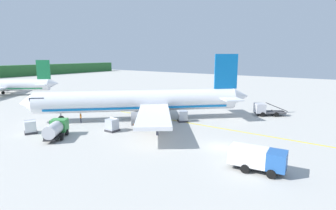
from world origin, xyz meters
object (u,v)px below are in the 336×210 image
at_px(cargo_container_far, 30,127).
at_px(cargo_container_near, 112,125).
at_px(service_truck_baggage, 257,158).
at_px(cargo_container_mid, 183,116).
at_px(service_truck_catering, 56,129).
at_px(service_truck_fuel, 265,110).
at_px(crew_marshaller, 134,124).
at_px(crew_loader_right, 157,129).
at_px(airliner_foreground, 141,101).
at_px(crew_loader_left, 81,117).

bearing_deg(cargo_container_far, cargo_container_near, -49.28).
distance_m(service_truck_baggage, cargo_container_far, 32.84).
bearing_deg(cargo_container_mid, service_truck_catering, 153.04).
relative_size(service_truck_fuel, cargo_container_far, 2.61).
bearing_deg(crew_marshaller, cargo_container_far, 132.12).
bearing_deg(crew_loader_right, cargo_container_mid, 8.64).
xyz_separation_m(service_truck_catering, crew_loader_right, (9.48, -10.90, -0.38)).
relative_size(airliner_foreground, crew_loader_right, 19.11).
bearing_deg(crew_loader_left, cargo_container_mid, -51.11).
bearing_deg(cargo_container_far, service_truck_baggage, -78.70).
bearing_deg(cargo_container_far, crew_marshaller, -47.88).
bearing_deg(crew_loader_right, service_truck_baggage, -103.67).
bearing_deg(airliner_foreground, cargo_container_far, 154.82).
xyz_separation_m(cargo_container_mid, crew_loader_right, (-9.20, -1.40, 0.01)).
height_order(airliner_foreground, cargo_container_mid, airliner_foreground).
height_order(cargo_container_near, cargo_container_mid, cargo_container_mid).
xyz_separation_m(cargo_container_near, crew_loader_right, (2.31, -7.05, 0.02)).
bearing_deg(crew_marshaller, airliner_foreground, 31.78).
relative_size(airliner_foreground, cargo_container_mid, 13.47).
distance_m(cargo_container_near, crew_loader_right, 7.42).
relative_size(airliner_foreground, cargo_container_near, 15.63).
height_order(cargo_container_mid, crew_marshaller, cargo_container_mid).
distance_m(crew_marshaller, crew_loader_left, 10.78).
bearing_deg(service_truck_baggage, service_truck_fuel, 14.38).
height_order(airliner_foreground, cargo_container_near, airliner_foreground).
xyz_separation_m(airliner_foreground, crew_loader_left, (-8.31, 6.76, -2.34)).
bearing_deg(cargo_container_mid, cargo_container_far, 142.56).
relative_size(service_truck_baggage, cargo_container_mid, 2.38).
height_order(service_truck_baggage, cargo_container_mid, service_truck_baggage).
bearing_deg(cargo_container_mid, cargo_container_near, 153.84).
distance_m(service_truck_fuel, crew_marshaller, 26.28).
bearing_deg(crew_marshaller, cargo_container_near, 137.11).
bearing_deg(service_truck_fuel, cargo_container_near, 146.98).
xyz_separation_m(crew_marshaller, crew_loader_right, (-0.20, -4.72, 0.04)).
relative_size(service_truck_baggage, crew_loader_right, 3.38).
bearing_deg(cargo_container_mid, crew_marshaller, 159.72).
bearing_deg(cargo_container_far, crew_loader_left, -7.17).
distance_m(cargo_container_mid, crew_loader_right, 9.30).
height_order(cargo_container_far, crew_loader_right, cargo_container_far).
xyz_separation_m(service_truck_fuel, cargo_container_near, (-24.86, 16.15, -0.20)).
height_order(service_truck_fuel, service_truck_catering, service_truck_fuel).
xyz_separation_m(airliner_foreground, crew_marshaller, (-6.12, -3.79, -2.42)).
relative_size(service_truck_baggage, cargo_container_near, 2.76).
distance_m(cargo_container_near, cargo_container_far, 12.23).
relative_size(service_truck_fuel, cargo_container_mid, 2.47).
xyz_separation_m(service_truck_catering, crew_marshaller, (9.67, -6.17, -0.43)).
relative_size(crew_marshaller, crew_loader_right, 0.96).
distance_m(cargo_container_mid, crew_loader_left, 17.83).
height_order(service_truck_catering, cargo_container_near, service_truck_catering).
bearing_deg(cargo_container_near, service_truck_fuel, -33.02).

